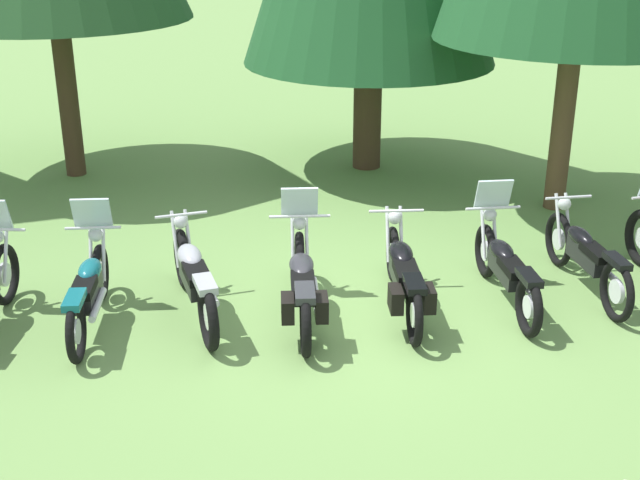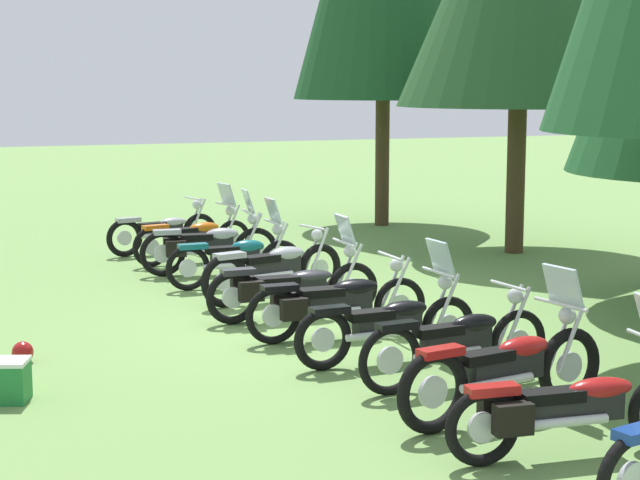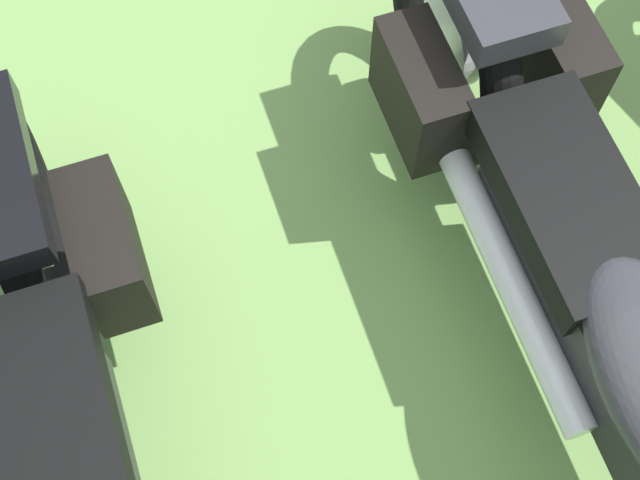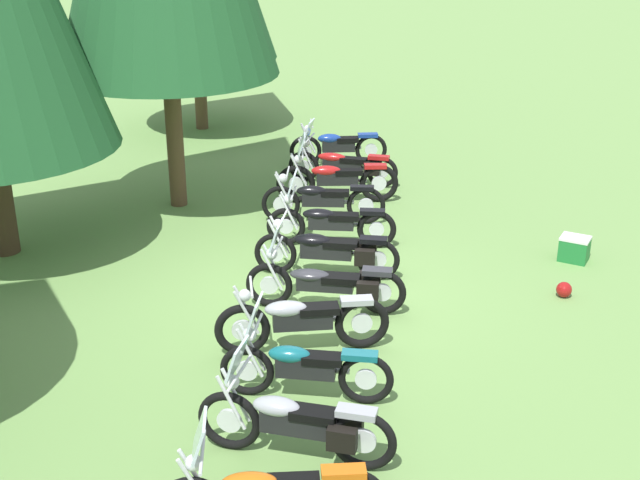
% 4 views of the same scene
% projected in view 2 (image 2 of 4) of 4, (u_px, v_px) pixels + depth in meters
% --- Properties ---
extents(ground_plane, '(80.00, 80.00, 0.00)m').
position_uv_depth(ground_plane, '(317.00, 328.00, 13.70)').
color(ground_plane, '#6B934C').
extents(motorcycle_0, '(0.71, 2.15, 1.00)m').
position_uv_depth(motorcycle_0, '(164.00, 230.00, 19.50)').
color(motorcycle_0, black).
rests_on(motorcycle_0, ground_plane).
extents(motorcycle_1, '(0.78, 2.23, 1.36)m').
position_uv_depth(motorcycle_1, '(195.00, 236.00, 18.51)').
color(motorcycle_1, black).
rests_on(motorcycle_1, ground_plane).
extents(motorcycle_2, '(0.78, 2.28, 1.38)m').
position_uv_depth(motorcycle_2, '(208.00, 245.00, 17.38)').
color(motorcycle_2, black).
rests_on(motorcycle_2, ground_plane).
extents(motorcycle_3, '(0.64, 2.17, 1.35)m').
position_uv_depth(motorcycle_3, '(237.00, 257.00, 16.31)').
color(motorcycle_3, black).
rests_on(motorcycle_3, ground_plane).
extents(motorcycle_4, '(0.86, 2.33, 1.03)m').
position_uv_depth(motorcycle_4, '(275.00, 268.00, 15.32)').
color(motorcycle_4, black).
rests_on(motorcycle_4, ground_plane).
extents(motorcycle_5, '(0.73, 2.41, 1.37)m').
position_uv_depth(motorcycle_5, '(292.00, 285.00, 14.10)').
color(motorcycle_5, black).
rests_on(motorcycle_5, ground_plane).
extents(motorcycle_6, '(0.67, 2.38, 1.00)m').
position_uv_depth(motorcycle_6, '(335.00, 302.00, 13.05)').
color(motorcycle_6, black).
rests_on(motorcycle_6, ground_plane).
extents(motorcycle_7, '(0.69, 2.28, 1.35)m').
position_uv_depth(motorcycle_7, '(390.00, 322.00, 11.96)').
color(motorcycle_7, black).
rests_on(motorcycle_7, ground_plane).
extents(motorcycle_8, '(0.61, 2.31, 1.01)m').
position_uv_depth(motorcycle_8, '(458.00, 342.00, 11.07)').
color(motorcycle_8, black).
rests_on(motorcycle_8, ground_plane).
extents(motorcycle_9, '(0.75, 2.41, 1.40)m').
position_uv_depth(motorcycle_9, '(507.00, 368.00, 9.96)').
color(motorcycle_9, black).
rests_on(motorcycle_9, ground_plane).
extents(motorcycle_10, '(0.72, 2.35, 1.34)m').
position_uv_depth(motorcycle_10, '(572.00, 406.00, 8.93)').
color(motorcycle_10, black).
rests_on(motorcycle_10, ground_plane).
extents(picnic_cooler, '(0.51, 0.57, 0.42)m').
position_uv_depth(picnic_cooler, '(4.00, 381.00, 10.52)').
color(picnic_cooler, '#1E7233').
rests_on(picnic_cooler, ground_plane).
extents(dropped_helmet, '(0.24, 0.24, 0.24)m').
position_uv_depth(dropped_helmet, '(23.00, 352.00, 11.98)').
color(dropped_helmet, maroon).
rests_on(dropped_helmet, ground_plane).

